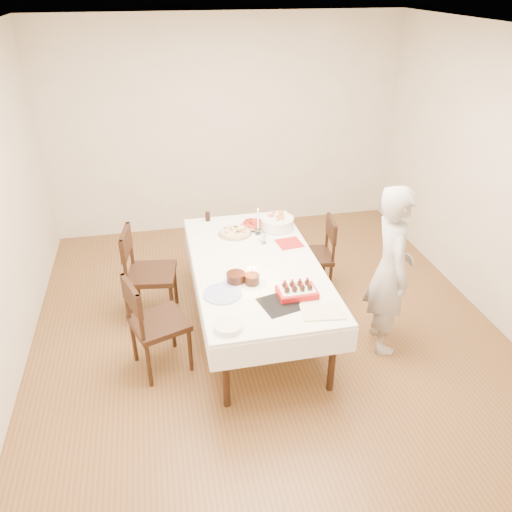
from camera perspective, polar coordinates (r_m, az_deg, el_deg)
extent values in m
plane|color=brown|center=(4.95, 1.42, -8.78)|extent=(5.00, 5.00, 0.00)
cube|color=beige|center=(6.56, -3.56, 14.39)|extent=(4.50, 0.04, 2.70)
cube|color=beige|center=(2.33, 16.87, -20.02)|extent=(4.50, 0.04, 2.70)
cube|color=beige|center=(5.21, 26.67, 7.12)|extent=(0.04, 5.00, 2.70)
plane|color=white|center=(3.89, 1.95, 24.08)|extent=(5.00, 5.00, 0.00)
cube|color=white|center=(4.79, 0.00, -4.69)|extent=(1.22, 2.18, 0.75)
imported|color=#ADA9A3|center=(4.54, 15.11, -1.63)|extent=(0.47, 0.64, 1.60)
cylinder|color=beige|center=(5.09, -2.41, 2.71)|extent=(0.41, 0.41, 0.04)
cylinder|color=red|center=(5.24, -0.25, 3.60)|extent=(0.34, 0.34, 0.04)
cube|color=#B21E1E|center=(4.93, 3.83, 1.45)|extent=(0.26, 0.26, 0.01)
cylinder|color=white|center=(5.20, 2.44, 3.84)|extent=(0.38, 0.38, 0.11)
cylinder|color=white|center=(5.04, 0.22, 4.04)|extent=(0.08, 0.08, 0.29)
cylinder|color=black|center=(5.39, -5.54, 4.52)|extent=(0.06, 0.06, 0.10)
cylinder|color=black|center=(4.30, -2.31, -2.49)|extent=(0.24, 0.24, 0.09)
cube|color=black|center=(4.05, 2.76, -5.52)|extent=(0.36, 0.36, 0.01)
cylinder|color=#3C1D10|center=(4.25, -0.47, -2.23)|extent=(0.14, 0.14, 0.14)
cube|color=beige|center=(3.98, 7.58, -6.42)|extent=(0.36, 0.26, 0.03)
cylinder|color=white|center=(3.78, -3.18, -7.99)|extent=(0.23, 0.23, 0.05)
cylinder|color=white|center=(4.16, -3.86, -4.30)|extent=(0.42, 0.42, 0.01)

